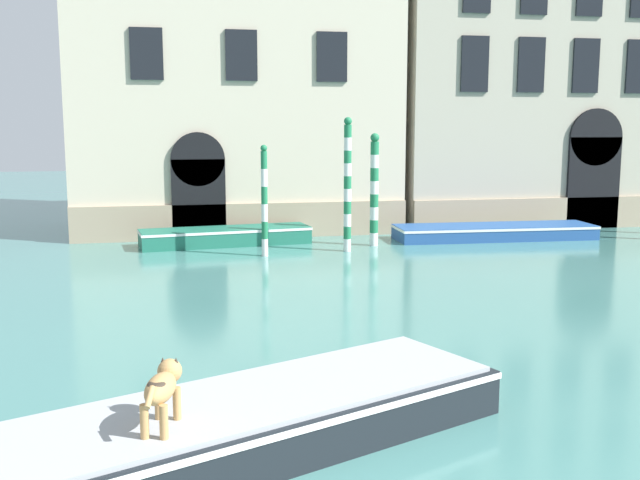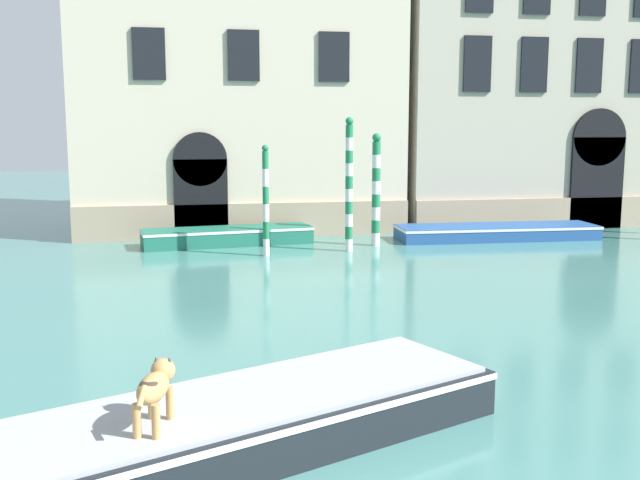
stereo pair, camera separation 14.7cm
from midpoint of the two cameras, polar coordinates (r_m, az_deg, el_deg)
palazzo_right at (r=31.28m, az=15.48°, el=14.56°), size 10.56×6.13×14.24m
boat_foreground at (r=9.02m, az=-8.57°, el=-14.19°), size 7.87×4.85×0.65m
dog_on_deck at (r=8.31m, az=-11.95°, el=-10.87°), size 0.47×0.98×0.67m
boat_moored_near_palazzo at (r=24.08m, az=-6.88°, el=0.32°), size 5.53×2.06×0.54m
boat_moored_far at (r=25.78m, az=13.48°, el=0.62°), size 6.79×1.97×0.47m
mooring_pole_0 at (r=21.77m, az=-3.96°, el=3.03°), size 0.19×0.19×3.24m
mooring_pole_3 at (r=23.62m, az=4.47°, el=3.87°), size 0.28×0.28×3.54m
mooring_pole_4 at (r=22.50m, az=2.42°, el=4.25°), size 0.24×0.24×4.03m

